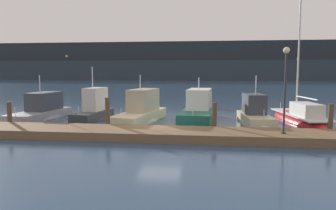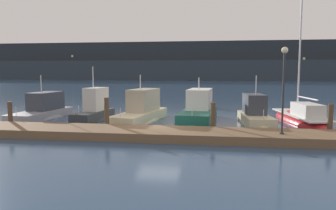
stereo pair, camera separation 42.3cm
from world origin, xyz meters
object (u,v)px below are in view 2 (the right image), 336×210
object	(u,v)px
motorboat_berth_5	(255,119)
sailboat_berth_6	(301,120)
motorboat_berth_2	(94,113)
motorboat_berth_3	(141,115)
channel_buoy	(201,100)
motorboat_berth_1	(42,114)
motorboat_berth_4	(199,116)
dock_lamppost	(284,77)

from	to	relation	value
motorboat_berth_5	sailboat_berth_6	distance (m)	3.55
motorboat_berth_2	motorboat_berth_3	size ratio (longest dim) A/B	0.66
sailboat_berth_6	motorboat_berth_3	bearing A→B (deg)	-173.93
motorboat_berth_2	channel_buoy	size ratio (longest dim) A/B	2.62
motorboat_berth_1	channel_buoy	distance (m)	15.16
motorboat_berth_4	motorboat_berth_3	bearing A→B (deg)	-173.02
motorboat_berth_4	motorboat_berth_5	world-z (taller)	motorboat_berth_5
motorboat_berth_5	channel_buoy	world-z (taller)	motorboat_berth_5
motorboat_berth_4	sailboat_berth_6	xyz separation A→B (m)	(7.14, 0.69, -0.23)
motorboat_berth_1	motorboat_berth_4	size ratio (longest dim) A/B	0.91
motorboat_berth_1	channel_buoy	size ratio (longest dim) A/B	3.64
motorboat_berth_4	motorboat_berth_5	xyz separation A→B (m)	(3.85, -0.61, -0.07)
dock_lamppost	channel_buoy	bearing A→B (deg)	106.62
motorboat_berth_5	motorboat_berth_4	bearing A→B (deg)	171.00
motorboat_berth_3	sailboat_berth_6	size ratio (longest dim) A/B	0.56
motorboat_berth_4	dock_lamppost	size ratio (longest dim) A/B	1.72
motorboat_berth_3	dock_lamppost	world-z (taller)	dock_lamppost
motorboat_berth_1	motorboat_berth_5	world-z (taller)	motorboat_berth_5
motorboat_berth_1	motorboat_berth_2	world-z (taller)	motorboat_berth_2
dock_lamppost	motorboat_berth_4	bearing A→B (deg)	125.54
motorboat_berth_5	motorboat_berth_3	bearing A→B (deg)	179.21
motorboat_berth_4	channel_buoy	xyz separation A→B (m)	(-0.25, 9.60, 0.29)
channel_buoy	motorboat_berth_4	bearing A→B (deg)	-88.51
motorboat_berth_2	motorboat_berth_3	bearing A→B (deg)	-0.74
motorboat_berth_4	dock_lamppost	xyz separation A→B (m)	(4.49, -6.29, 2.91)
channel_buoy	motorboat_berth_1	bearing A→B (deg)	-139.46
sailboat_berth_6	channel_buoy	xyz separation A→B (m)	(-7.39, 8.91, 0.51)
motorboat_berth_1	motorboat_berth_3	size ratio (longest dim) A/B	0.92
motorboat_berth_1	motorboat_berth_4	xyz separation A→B (m)	(11.76, 0.24, 0.09)
motorboat_berth_5	channel_buoy	bearing A→B (deg)	111.85
motorboat_berth_5	motorboat_berth_1	bearing A→B (deg)	178.66
motorboat_berth_5	sailboat_berth_6	world-z (taller)	sailboat_berth_6
motorboat_berth_2	motorboat_berth_5	bearing A→B (deg)	-0.77
motorboat_berth_1	sailboat_berth_6	size ratio (longest dim) A/B	0.51
motorboat_berth_3	dock_lamppost	size ratio (longest dim) A/B	1.71
motorboat_berth_5	channel_buoy	size ratio (longest dim) A/B	2.92
motorboat_berth_1	dock_lamppost	size ratio (longest dim) A/B	1.57
motorboat_berth_4	dock_lamppost	distance (m)	8.26
motorboat_berth_2	channel_buoy	distance (m)	12.45
motorboat_berth_1	motorboat_berth_5	size ratio (longest dim) A/B	1.25
motorboat_berth_2	channel_buoy	xyz separation A→B (m)	(7.33, 10.06, 0.20)
motorboat_berth_2	sailboat_berth_6	world-z (taller)	sailboat_berth_6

